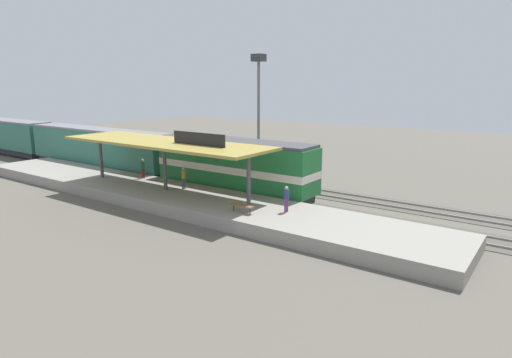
{
  "coord_description": "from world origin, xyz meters",
  "views": [
    {
      "loc": [
        -27.56,
        -24.97,
        9.09
      ],
      "look_at": [
        -1.38,
        -6.31,
        2.0
      ],
      "focal_mm": 30.91,
      "sensor_mm": 36.0,
      "label": 1
    }
  ],
  "objects": [
    {
      "name": "station_canopy",
      "position": [
        -4.6,
        -0.09,
        4.53
      ],
      "size": [
        5.2,
        18.0,
        4.7
      ],
      "color": "#47474C",
      "rests_on": "platform"
    },
    {
      "name": "person_waiting",
      "position": [
        -3.47,
        -0.84,
        1.85
      ],
      "size": [
        0.34,
        0.34,
        1.71
      ],
      "color": "#4C4C51",
      "rests_on": "platform"
    },
    {
      "name": "light_mast",
      "position": [
        7.8,
        -0.07,
        8.4
      ],
      "size": [
        1.1,
        1.1,
        11.7
      ],
      "color": "slate",
      "rests_on": "ground"
    },
    {
      "name": "locomotive",
      "position": [
        0.0,
        -3.11,
        2.41
      ],
      "size": [
        2.93,
        14.43,
        4.44
      ],
      "color": "#28282D",
      "rests_on": "track_near"
    },
    {
      "name": "platform_bench",
      "position": [
        -6.0,
        -8.48,
        1.34
      ],
      "size": [
        0.44,
        1.7,
        0.5
      ],
      "color": "#333338",
      "rests_on": "platform"
    },
    {
      "name": "track_far",
      "position": [
        4.6,
        0.0,
        0.03
      ],
      "size": [
        3.2,
        110.0,
        0.16
      ],
      "color": "#4E4941",
      "rests_on": "ground"
    },
    {
      "name": "track_near",
      "position": [
        0.0,
        0.0,
        0.03
      ],
      "size": [
        3.2,
        110.0,
        0.16
      ],
      "color": "#4E4941",
      "rests_on": "ground"
    },
    {
      "name": "passenger_carriage_front",
      "position": [
        0.0,
        14.89,
        2.31
      ],
      "size": [
        2.9,
        20.0,
        4.24
      ],
      "color": "#28282D",
      "rests_on": "track_near"
    },
    {
      "name": "ground_plane",
      "position": [
        2.0,
        0.0,
        0.0
      ],
      "size": [
        120.0,
        120.0,
        0.0
      ],
      "primitive_type": "plane",
      "color": "#5B564C"
    },
    {
      "name": "person_boarding",
      "position": [
        -4.23,
        -10.73,
        1.85
      ],
      "size": [
        0.34,
        0.34,
        1.71
      ],
      "color": "#663375",
      "rests_on": "platform"
    },
    {
      "name": "platform",
      "position": [
        -4.6,
        0.0,
        0.45
      ],
      "size": [
        6.0,
        44.0,
        0.9
      ],
      "primitive_type": "cube",
      "color": "gray",
      "rests_on": "ground"
    },
    {
      "name": "person_walking",
      "position": [
        -2.71,
        4.81,
        1.85
      ],
      "size": [
        0.34,
        0.34,
        1.71
      ],
      "color": "maroon",
      "rests_on": "platform"
    },
    {
      "name": "freight_car",
      "position": [
        4.6,
        1.97,
        1.97
      ],
      "size": [
        2.8,
        12.0,
        3.54
      ],
      "color": "#28282D",
      "rests_on": "track_far"
    },
    {
      "name": "passenger_carriage_rear",
      "position": [
        0.0,
        35.69,
        2.31
      ],
      "size": [
        2.9,
        20.0,
        4.24
      ],
      "color": "#28282D",
      "rests_on": "track_near"
    }
  ]
}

